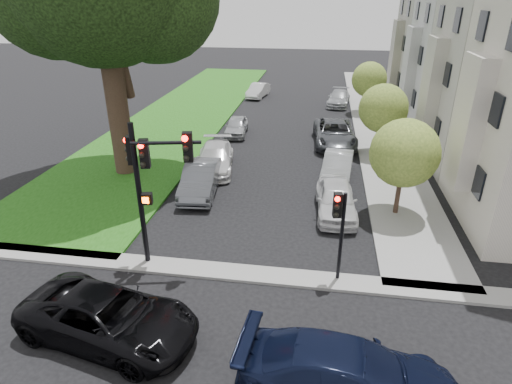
# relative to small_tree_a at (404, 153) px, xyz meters

# --- Properties ---
(ground) EXTENTS (140.00, 140.00, 0.00)m
(ground) POSITION_rel_small_tree_a_xyz_m (-6.20, -7.75, -3.06)
(ground) COLOR black
(ground) RESTS_ON ground
(grass_strip) EXTENTS (8.00, 44.00, 0.12)m
(grass_strip) POSITION_rel_small_tree_a_xyz_m (-15.20, 16.25, -3.00)
(grass_strip) COLOR #18460C
(grass_strip) RESTS_ON ground
(sidewalk_right) EXTENTS (3.50, 44.00, 0.12)m
(sidewalk_right) POSITION_rel_small_tree_a_xyz_m (0.55, 16.25, -3.00)
(sidewalk_right) COLOR gray
(sidewalk_right) RESTS_ON ground
(sidewalk_cross) EXTENTS (60.00, 1.00, 0.12)m
(sidewalk_cross) POSITION_rel_small_tree_a_xyz_m (-6.20, -5.75, -3.00)
(sidewalk_cross) COLOR gray
(sidewalk_cross) RESTS_ON ground
(house_b) EXTENTS (7.70, 7.55, 15.97)m
(house_b) POSITION_rel_small_tree_a_xyz_m (6.25, 7.75, 3.88)
(house_b) COLOR #B0AC99
(house_b) RESTS_ON ground
(house_c) EXTENTS (7.70, 7.55, 15.97)m
(house_c) POSITION_rel_small_tree_a_xyz_m (6.25, 15.25, 3.88)
(house_c) COLOR #A0A0A0
(house_c) RESTS_ON ground
(house_d) EXTENTS (7.70, 7.55, 15.97)m
(house_d) POSITION_rel_small_tree_a_xyz_m (6.25, 22.75, 3.88)
(house_d) COLOR #76715C
(house_d) RESTS_ON ground
(small_tree_a) EXTENTS (3.06, 3.06, 4.60)m
(small_tree_a) POSITION_rel_small_tree_a_xyz_m (0.00, 0.00, 0.00)
(small_tree_a) COLOR #2E211A
(small_tree_a) RESTS_ON ground
(small_tree_b) EXTENTS (3.00, 3.00, 4.50)m
(small_tree_b) POSITION_rel_small_tree_a_xyz_m (0.00, 8.21, -0.06)
(small_tree_b) COLOR #2E211A
(small_tree_b) RESTS_ON ground
(small_tree_c) EXTENTS (2.88, 2.88, 4.31)m
(small_tree_c) POSITION_rel_small_tree_a_xyz_m (0.00, 18.42, -0.19)
(small_tree_c) COLOR #2E211A
(small_tree_c) RESTS_ON ground
(traffic_signal_main) EXTENTS (2.74, 0.77, 5.59)m
(traffic_signal_main) POSITION_rel_small_tree_a_xyz_m (-9.56, -5.51, 0.80)
(traffic_signal_main) COLOR black
(traffic_signal_main) RESTS_ON ground
(traffic_signal_secondary) EXTENTS (0.47, 0.38, 3.51)m
(traffic_signal_secondary) POSITION_rel_small_tree_a_xyz_m (-2.89, -5.55, -0.61)
(traffic_signal_secondary) COLOR black
(traffic_signal_secondary) RESTS_ON ground
(car_cross_near) EXTENTS (5.88, 3.58, 1.52)m
(car_cross_near) POSITION_rel_small_tree_a_xyz_m (-9.61, -9.44, -2.30)
(car_cross_near) COLOR black
(car_cross_near) RESTS_ON ground
(car_cross_far) EXTENTS (5.88, 2.80, 1.65)m
(car_cross_far) POSITION_rel_small_tree_a_xyz_m (-2.59, -10.61, -2.23)
(car_cross_far) COLOR black
(car_cross_far) RESTS_ON ground
(car_parked_0) EXTENTS (2.03, 4.53, 1.51)m
(car_parked_0) POSITION_rel_small_tree_a_xyz_m (-2.80, -0.32, -2.30)
(car_parked_0) COLOR silver
(car_parked_0) RESTS_ON ground
(car_parked_1) EXTENTS (1.96, 4.50, 1.44)m
(car_parked_1) POSITION_rel_small_tree_a_xyz_m (-2.66, 3.88, -2.34)
(car_parked_1) COLOR #999BA0
(car_parked_1) RESTS_ON ground
(car_parked_2) EXTENTS (3.07, 5.92, 1.59)m
(car_parked_2) POSITION_rel_small_tree_a_xyz_m (-2.76, 9.80, -2.26)
(car_parked_2) COLOR #3F4247
(car_parked_2) RESTS_ON ground
(car_parked_4) EXTENTS (2.33, 4.70, 1.31)m
(car_parked_4) POSITION_rel_small_tree_a_xyz_m (-2.27, 20.99, -2.40)
(car_parked_4) COLOR #999BA0
(car_parked_4) RESTS_ON ground
(car_parked_5) EXTENTS (2.10, 4.83, 1.55)m
(car_parked_5) POSITION_rel_small_tree_a_xyz_m (-9.66, 0.90, -2.28)
(car_parked_5) COLOR #3F4247
(car_parked_5) RESTS_ON ground
(car_parked_6) EXTENTS (2.82, 5.23, 1.44)m
(car_parked_6) POSITION_rel_small_tree_a_xyz_m (-9.68, 4.13, -2.34)
(car_parked_6) COLOR silver
(car_parked_6) RESTS_ON ground
(car_parked_7) EXTENTS (1.79, 3.84, 1.27)m
(car_parked_7) POSITION_rel_small_tree_a_xyz_m (-9.77, 10.93, -2.42)
(car_parked_7) COLOR #999BA0
(car_parked_7) RESTS_ON ground
(car_parked_9) EXTENTS (2.00, 4.14, 1.31)m
(car_parked_9) POSITION_rel_small_tree_a_xyz_m (-10.03, 23.15, -2.40)
(car_parked_9) COLOR silver
(car_parked_9) RESTS_ON ground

